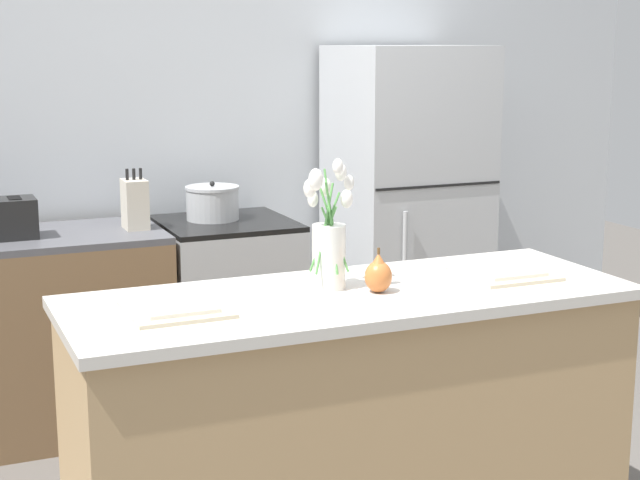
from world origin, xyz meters
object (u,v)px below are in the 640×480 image
(plate_setting_left, at_px, (176,308))
(toaster, at_px, (4,218))
(knife_block, at_px, (135,204))
(stove_range, at_px, (228,314))
(pear_figurine, at_px, (378,275))
(flower_vase, at_px, (329,241))
(plate_setting_right, at_px, (504,273))
(cooking_pot, at_px, (213,203))
(refrigerator, at_px, (406,217))

(plate_setting_left, bearing_deg, toaster, 101.57)
(plate_setting_left, height_order, knife_block, knife_block)
(stove_range, relative_size, pear_figurine, 6.36)
(flower_vase, distance_m, toaster, 1.72)
(plate_setting_left, height_order, plate_setting_right, same)
(stove_range, distance_m, pear_figurine, 1.73)
(stove_range, bearing_deg, cooking_pot, 130.43)
(flower_vase, bearing_deg, knife_block, 100.67)
(plate_setting_left, bearing_deg, stove_range, 67.51)
(plate_setting_left, height_order, toaster, toaster)
(refrigerator, xyz_separation_m, pear_figurine, (-0.97, -1.63, 0.16))
(plate_setting_left, xyz_separation_m, cooking_pot, (0.62, 1.66, 0.02))
(flower_vase, height_order, pear_figurine, flower_vase)
(stove_range, xyz_separation_m, knife_block, (-0.43, -0.03, 0.56))
(refrigerator, height_order, pear_figurine, refrigerator)
(stove_range, relative_size, plate_setting_right, 3.11)
(refrigerator, distance_m, flower_vase, 1.90)
(refrigerator, xyz_separation_m, cooking_pot, (-1.00, 0.05, 0.13))
(stove_range, xyz_separation_m, flower_vase, (-0.15, -1.53, 0.66))
(stove_range, height_order, pear_figurine, pear_figurine)
(flower_vase, bearing_deg, plate_setting_right, -7.22)
(refrigerator, bearing_deg, plate_setting_right, -106.83)
(stove_range, distance_m, flower_vase, 1.67)
(stove_range, distance_m, plate_setting_left, 1.81)
(stove_range, distance_m, plate_setting_right, 1.75)
(plate_setting_left, relative_size, knife_block, 1.08)
(refrigerator, distance_m, cooking_pot, 1.01)
(plate_setting_left, relative_size, cooking_pot, 1.15)
(toaster, bearing_deg, stove_range, 1.49)
(knife_block, bearing_deg, plate_setting_right, -60.48)
(stove_range, distance_m, knife_block, 0.71)
(plate_setting_left, distance_m, knife_block, 1.60)
(stove_range, distance_m, toaster, 1.12)
(pear_figurine, distance_m, toaster, 1.87)
(flower_vase, bearing_deg, plate_setting_left, -171.50)
(refrigerator, relative_size, pear_figurine, 11.98)
(refrigerator, bearing_deg, stove_range, -179.96)
(stove_range, bearing_deg, knife_block, -176.51)
(refrigerator, bearing_deg, pear_figurine, -120.77)
(flower_vase, distance_m, plate_setting_left, 0.54)
(flower_vase, xyz_separation_m, plate_setting_left, (-0.52, -0.08, -0.15))
(knife_block, bearing_deg, flower_vase, -79.33)
(plate_setting_left, bearing_deg, knife_block, 81.54)
(toaster, relative_size, cooking_pot, 1.11)
(stove_range, relative_size, plate_setting_left, 3.11)
(stove_range, bearing_deg, plate_setting_right, -73.86)
(stove_range, xyz_separation_m, plate_setting_left, (-0.66, -1.60, 0.51))
(flower_vase, bearing_deg, stove_range, 84.51)
(toaster, distance_m, knife_block, 0.56)
(stove_range, height_order, plate_setting_right, plate_setting_right)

